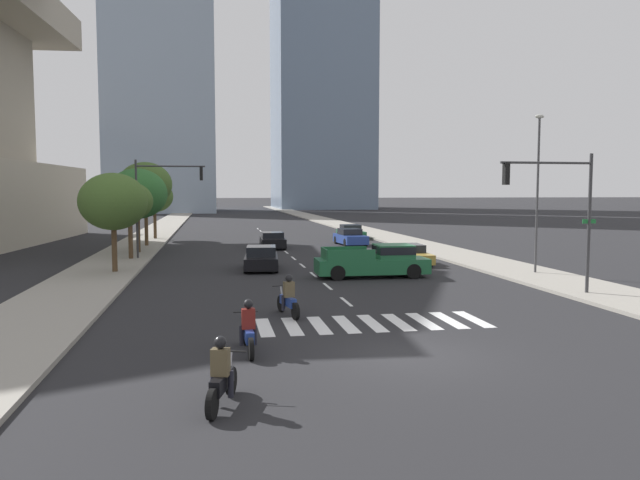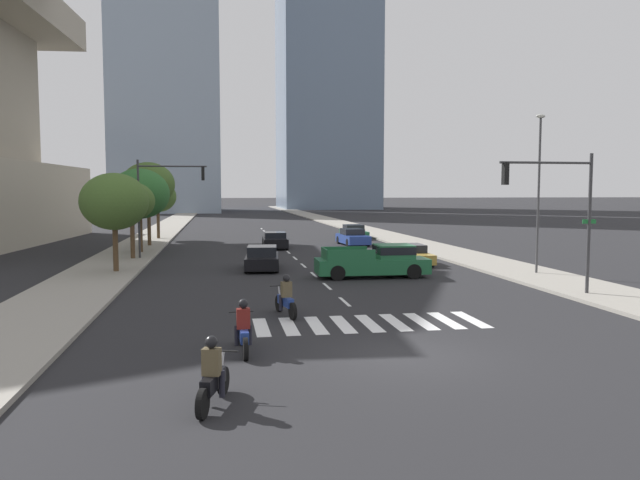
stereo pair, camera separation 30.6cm
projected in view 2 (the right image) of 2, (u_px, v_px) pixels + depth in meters
ground_plane at (406, 356)px, 16.18m from camera, size 800.00×800.00×0.00m
sidewalk_east at (427, 247)px, 47.50m from camera, size 4.00×260.00×0.15m
sidewalk_west at (132, 251)px, 43.84m from camera, size 4.00×260.00×0.15m
crosswalk_near at (369, 323)px, 20.19m from camera, size 7.65×2.71×0.01m
lane_divider_center at (283, 247)px, 47.72m from camera, size 0.14×50.00×0.01m
motorcycle_lead at (213, 378)px, 12.35m from camera, size 0.87×2.00×1.49m
motorcycle_trailing at (243, 331)px, 16.50m from camera, size 0.70×2.24×1.49m
motorcycle_third at (286, 299)px, 21.37m from camera, size 0.78×2.13×1.49m
pickup_truck at (377, 261)px, 30.99m from camera, size 5.76×2.09×1.67m
sedan_black_0 at (262, 259)px, 34.05m from camera, size 2.21×4.50×1.35m
sedan_blue_1 at (353, 237)px, 49.73m from camera, size 2.13×4.33×1.33m
sedan_green_2 at (354, 232)px, 56.47m from camera, size 1.94×4.55×1.29m
sedan_black_3 at (275, 241)px, 46.79m from camera, size 1.99×4.35×1.27m
sedan_gold_4 at (411, 255)px, 36.71m from camera, size 1.90×4.45×1.19m
traffic_signal_near at (557, 198)px, 24.78m from camera, size 4.33×0.28×5.81m
traffic_signal_far at (163, 191)px, 38.75m from camera, size 4.62×0.28×6.26m
street_lamp_east at (539, 182)px, 31.30m from camera, size 0.50×0.24×8.20m
street_tree_nearest at (114, 202)px, 31.96m from camera, size 3.56×3.56×5.23m
street_tree_second at (132, 202)px, 38.28m from camera, size 2.89×2.89×4.86m
street_tree_third at (140, 194)px, 42.19m from camera, size 4.13×4.13×5.84m
street_tree_fourth at (148, 185)px, 47.38m from camera, size 4.11×4.11×6.54m
street_tree_fifth at (158, 197)px, 54.60m from camera, size 3.31×3.31×5.20m
office_tower_left_skyline at (167, 13)px, 129.67m from camera, size 21.83×29.28×97.90m
office_tower_center_skyline at (326, 21)px, 153.90m from camera, size 23.56×27.12×96.36m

